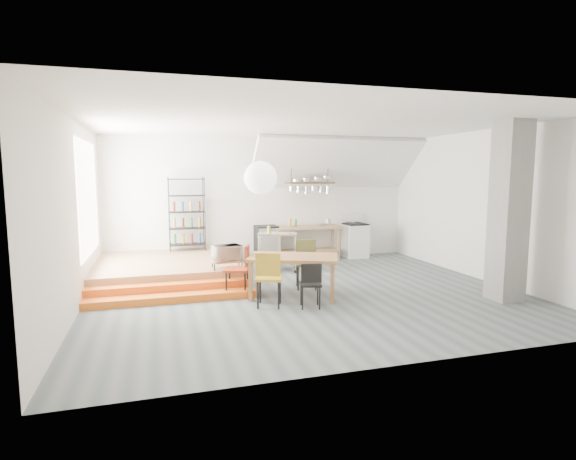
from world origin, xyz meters
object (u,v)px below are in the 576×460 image
object	(u,v)px
stove	(355,240)
dining_table	(293,260)
mini_fridge	(266,244)
rolling_cart	(278,246)

from	to	relation	value
stove	dining_table	xyz separation A→B (m)	(-2.82, -3.39, 0.20)
stove	mini_fridge	bearing A→B (deg)	178.99
stove	rolling_cart	bearing A→B (deg)	-155.52
stove	dining_table	bearing A→B (deg)	-129.81
rolling_cart	mini_fridge	world-z (taller)	mini_fridge
rolling_cart	mini_fridge	xyz separation A→B (m)	(0.02, 1.19, -0.11)
stove	dining_table	distance (m)	4.41
stove	rolling_cart	distance (m)	2.77
stove	mini_fridge	world-z (taller)	stove
mini_fridge	stove	bearing A→B (deg)	-1.01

